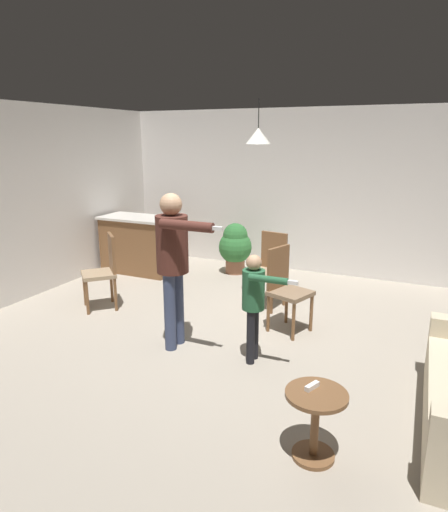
% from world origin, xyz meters
% --- Properties ---
extents(ground, '(7.68, 7.68, 0.00)m').
position_xyz_m(ground, '(0.00, 0.00, 0.00)').
color(ground, '#9E9384').
extents(wall_back, '(6.40, 0.10, 2.70)m').
position_xyz_m(wall_back, '(0.00, 3.20, 1.35)').
color(wall_back, silver).
rests_on(wall_back, ground).
extents(wall_left, '(0.10, 6.40, 2.70)m').
position_xyz_m(wall_left, '(-3.20, 0.00, 1.35)').
color(wall_left, silver).
rests_on(wall_left, ground).
extents(kitchen_counter, '(1.26, 0.66, 0.95)m').
position_xyz_m(kitchen_counter, '(-2.45, 1.93, 0.48)').
color(kitchen_counter, brown).
rests_on(kitchen_counter, ground).
extents(side_table_by_couch, '(0.44, 0.44, 0.52)m').
position_xyz_m(side_table_by_couch, '(1.37, -1.40, 0.33)').
color(side_table_by_couch, brown).
rests_on(side_table_by_couch, ground).
extents(person_adult, '(0.83, 0.49, 1.69)m').
position_xyz_m(person_adult, '(-0.44, -0.27, 1.05)').
color(person_adult, '#384260').
rests_on(person_adult, ground).
extents(person_child, '(0.59, 0.33, 1.13)m').
position_xyz_m(person_child, '(0.46, -0.24, 0.70)').
color(person_child, black).
rests_on(person_child, ground).
extents(dining_chair_by_counter, '(0.49, 0.49, 1.00)m').
position_xyz_m(dining_chair_by_counter, '(0.08, 1.34, 0.55)').
color(dining_chair_by_counter, brown).
rests_on(dining_chair_by_counter, ground).
extents(dining_chair_near_wall, '(0.53, 0.53, 1.00)m').
position_xyz_m(dining_chair_near_wall, '(0.51, 0.65, 0.55)').
color(dining_chair_near_wall, brown).
rests_on(dining_chair_near_wall, ground).
extents(dining_chair_centre_back, '(0.59, 0.59, 1.00)m').
position_xyz_m(dining_chair_centre_back, '(-1.90, 0.35, 0.55)').
color(dining_chair_centre_back, brown).
rests_on(dining_chair_centre_back, ground).
extents(potted_plant_corner, '(0.56, 0.56, 0.85)m').
position_xyz_m(potted_plant_corner, '(-0.94, 2.55, 0.47)').
color(potted_plant_corner, brown).
rests_on(potted_plant_corner, ground).
extents(spare_remote_on_table, '(0.08, 0.13, 0.04)m').
position_xyz_m(spare_remote_on_table, '(1.32, -1.36, 0.54)').
color(spare_remote_on_table, white).
rests_on(spare_remote_on_table, side_table_by_couch).
extents(ceiling_light_pendant, '(0.32, 0.32, 0.55)m').
position_xyz_m(ceiling_light_pendant, '(-0.12, 1.33, 2.25)').
color(ceiling_light_pendant, silver).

